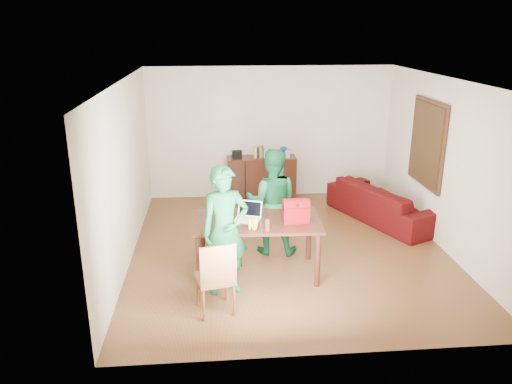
{
  "coord_description": "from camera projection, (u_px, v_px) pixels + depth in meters",
  "views": [
    {
      "loc": [
        -1.18,
        -7.33,
        3.47
      ],
      "look_at": [
        -0.58,
        -0.57,
        1.19
      ],
      "focal_mm": 35.0,
      "sensor_mm": 36.0,
      "label": 1
    }
  ],
  "objects": [
    {
      "name": "person_near",
      "position": [
        225.0,
        231.0,
        6.59
      ],
      "size": [
        0.73,
        0.56,
        1.77
      ],
      "primitive_type": "imported",
      "rotation": [
        0.0,
        0.0,
        0.23
      ],
      "color": "#155E2E",
      "rests_on": "ground"
    },
    {
      "name": "table",
      "position": [
        257.0,
        227.0,
        7.11
      ],
      "size": [
        1.83,
        1.08,
        0.84
      ],
      "rotation": [
        0.0,
        0.0,
        -0.04
      ],
      "color": "black",
      "rests_on": "ground"
    },
    {
      "name": "person_far",
      "position": [
        272.0,
        202.0,
        7.79
      ],
      "size": [
        0.93,
        0.79,
        1.69
      ],
      "primitive_type": "imported",
      "rotation": [
        0.0,
        0.0,
        2.95
      ],
      "color": "#12522B",
      "rests_on": "ground"
    },
    {
      "name": "sofa",
      "position": [
        384.0,
        203.0,
        9.25
      ],
      "size": [
        1.76,
        2.48,
        0.67
      ],
      "primitive_type": "imported",
      "rotation": [
        0.0,
        0.0,
        1.99
      ],
      "color": "#3B0A07",
      "rests_on": "ground"
    },
    {
      "name": "bananas",
      "position": [
        253.0,
        228.0,
        6.73
      ],
      "size": [
        0.2,
        0.16,
        0.07
      ],
      "primitive_type": null,
      "rotation": [
        0.0,
        0.0,
        -0.34
      ],
      "color": "gold",
      "rests_on": "table"
    },
    {
      "name": "chair",
      "position": [
        216.0,
        291.0,
        6.27
      ],
      "size": [
        0.53,
        0.52,
        0.99
      ],
      "rotation": [
        0.0,
        0.0,
        0.22
      ],
      "color": "brown",
      "rests_on": "ground"
    },
    {
      "name": "laptop",
      "position": [
        247.0,
        218.0,
        7.04
      ],
      "size": [
        0.41,
        0.34,
        0.24
      ],
      "rotation": [
        0.0,
        0.0,
        -0.34
      ],
      "color": "white",
      "rests_on": "table"
    },
    {
      "name": "bottle",
      "position": [
        267.0,
        224.0,
        6.68
      ],
      "size": [
        0.09,
        0.09,
        0.2
      ],
      "primitive_type": "cylinder",
      "rotation": [
        0.0,
        0.0,
        0.4
      ],
      "color": "#562113",
      "rests_on": "table"
    },
    {
      "name": "red_bag",
      "position": [
        296.0,
        213.0,
        6.98
      ],
      "size": [
        0.37,
        0.22,
        0.27
      ],
      "primitive_type": "cube",
      "rotation": [
        0.0,
        0.0,
        0.01
      ],
      "color": "maroon",
      "rests_on": "table"
    },
    {
      "name": "room",
      "position": [
        290.0,
        170.0,
        7.83
      ],
      "size": [
        5.2,
        5.7,
        2.9
      ],
      "color": "#462211",
      "rests_on": "ground"
    }
  ]
}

